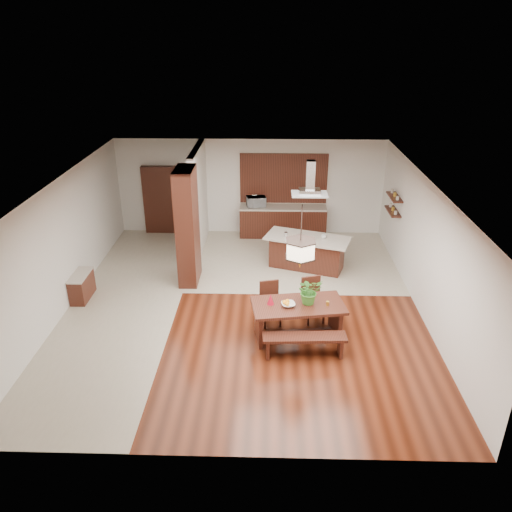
{
  "coord_description": "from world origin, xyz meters",
  "views": [
    {
      "loc": [
        0.58,
        -10.02,
        5.9
      ],
      "look_at": [
        0.3,
        0.0,
        1.25
      ],
      "focal_mm": 35.0,
      "sensor_mm": 36.0,
      "label": 1
    }
  ],
  "objects_px": {
    "hallway_console": "(82,286)",
    "dining_bench": "(304,346)",
    "island_cup": "(324,237)",
    "pendant_lantern": "(301,237)",
    "dining_table": "(298,313)",
    "microwave": "(256,201)",
    "range_hood": "(310,178)",
    "dining_chair_left": "(271,304)",
    "foliage_plant": "(309,291)",
    "dining_chair_right": "(313,301)",
    "fruit_bowl": "(288,304)",
    "kitchen_island": "(307,252)"
  },
  "relations": [
    {
      "from": "dining_table",
      "to": "dining_chair_right",
      "type": "relative_size",
      "value": 2.01
    },
    {
      "from": "pendant_lantern",
      "to": "fruit_bowl",
      "type": "distance_m",
      "value": 1.45
    },
    {
      "from": "foliage_plant",
      "to": "range_hood",
      "type": "xyz_separation_m",
      "value": [
        0.18,
        3.21,
        1.41
      ]
    },
    {
      "from": "dining_chair_right",
      "to": "fruit_bowl",
      "type": "height_order",
      "value": "dining_chair_right"
    },
    {
      "from": "dining_chair_left",
      "to": "dining_chair_right",
      "type": "distance_m",
      "value": 0.93
    },
    {
      "from": "pendant_lantern",
      "to": "kitchen_island",
      "type": "height_order",
      "value": "pendant_lantern"
    },
    {
      "from": "island_cup",
      "to": "dining_chair_right",
      "type": "bearing_deg",
      "value": -99.8
    },
    {
      "from": "pendant_lantern",
      "to": "dining_table",
      "type": "bearing_deg",
      "value": 90.0
    },
    {
      "from": "range_hood",
      "to": "dining_chair_left",
      "type": "bearing_deg",
      "value": -108.78
    },
    {
      "from": "dining_bench",
      "to": "dining_chair_left",
      "type": "distance_m",
      "value": 1.35
    },
    {
      "from": "hallway_console",
      "to": "kitchen_island",
      "type": "height_order",
      "value": "kitchen_island"
    },
    {
      "from": "dining_table",
      "to": "range_hood",
      "type": "relative_size",
      "value": 2.2
    },
    {
      "from": "dining_bench",
      "to": "island_cup",
      "type": "height_order",
      "value": "island_cup"
    },
    {
      "from": "hallway_console",
      "to": "dining_bench",
      "type": "bearing_deg",
      "value": -22.62
    },
    {
      "from": "hallway_console",
      "to": "kitchen_island",
      "type": "xyz_separation_m",
      "value": [
        5.4,
        1.8,
        0.14
      ]
    },
    {
      "from": "foliage_plant",
      "to": "dining_chair_right",
      "type": "bearing_deg",
      "value": 75.16
    },
    {
      "from": "foliage_plant",
      "to": "island_cup",
      "type": "relative_size",
      "value": 4.35
    },
    {
      "from": "microwave",
      "to": "kitchen_island",
      "type": "bearing_deg",
      "value": -69.43
    },
    {
      "from": "dining_chair_left",
      "to": "foliage_plant",
      "type": "distance_m",
      "value": 1.05
    },
    {
      "from": "pendant_lantern",
      "to": "dining_chair_left",
      "type": "bearing_deg",
      "value": 138.22
    },
    {
      "from": "dining_bench",
      "to": "dining_chair_right",
      "type": "relative_size",
      "value": 1.64
    },
    {
      "from": "hallway_console",
      "to": "dining_chair_left",
      "type": "xyz_separation_m",
      "value": [
        4.45,
        -0.97,
        0.16
      ]
    },
    {
      "from": "pendant_lantern",
      "to": "microwave",
      "type": "distance_m",
      "value": 5.67
    },
    {
      "from": "dining_bench",
      "to": "pendant_lantern",
      "type": "xyz_separation_m",
      "value": [
        -0.1,
        0.66,
        2.02
      ]
    },
    {
      "from": "dining_chair_left",
      "to": "foliage_plant",
      "type": "relative_size",
      "value": 1.7
    },
    {
      "from": "hallway_console",
      "to": "dining_chair_right",
      "type": "xyz_separation_m",
      "value": [
        5.37,
        -0.83,
        0.18
      ]
    },
    {
      "from": "foliage_plant",
      "to": "dining_table",
      "type": "bearing_deg",
      "value": -165.75
    },
    {
      "from": "fruit_bowl",
      "to": "range_hood",
      "type": "relative_size",
      "value": 0.3
    },
    {
      "from": "kitchen_island",
      "to": "dining_bench",
      "type": "bearing_deg",
      "value": -75.32
    },
    {
      "from": "fruit_bowl",
      "to": "microwave",
      "type": "relative_size",
      "value": 0.49
    },
    {
      "from": "dining_bench",
      "to": "pendant_lantern",
      "type": "relative_size",
      "value": 1.24
    },
    {
      "from": "hallway_console",
      "to": "foliage_plant",
      "type": "xyz_separation_m",
      "value": [
        5.22,
        -1.41,
        0.74
      ]
    },
    {
      "from": "dining_bench",
      "to": "range_hood",
      "type": "bearing_deg",
      "value": 85.73
    },
    {
      "from": "pendant_lantern",
      "to": "range_hood",
      "type": "xyz_separation_m",
      "value": [
        0.4,
        3.27,
        0.22
      ]
    },
    {
      "from": "kitchen_island",
      "to": "hallway_console",
      "type": "bearing_deg",
      "value": -142.58
    },
    {
      "from": "dining_bench",
      "to": "dining_chair_left",
      "type": "bearing_deg",
      "value": 119.48
    },
    {
      "from": "dining_chair_left",
      "to": "fruit_bowl",
      "type": "bearing_deg",
      "value": -72.59
    },
    {
      "from": "kitchen_island",
      "to": "microwave",
      "type": "distance_m",
      "value": 2.68
    },
    {
      "from": "foliage_plant",
      "to": "microwave",
      "type": "distance_m",
      "value": 5.54
    },
    {
      "from": "hallway_console",
      "to": "dining_bench",
      "type": "relative_size",
      "value": 0.54
    },
    {
      "from": "dining_table",
      "to": "microwave",
      "type": "relative_size",
      "value": 3.56
    },
    {
      "from": "dining_bench",
      "to": "dining_chair_left",
      "type": "relative_size",
      "value": 1.71
    },
    {
      "from": "fruit_bowl",
      "to": "island_cup",
      "type": "distance_m",
      "value": 3.4
    },
    {
      "from": "dining_chair_right",
      "to": "microwave",
      "type": "height_order",
      "value": "microwave"
    },
    {
      "from": "dining_chair_right",
      "to": "fruit_bowl",
      "type": "relative_size",
      "value": 3.61
    },
    {
      "from": "foliage_plant",
      "to": "fruit_bowl",
      "type": "xyz_separation_m",
      "value": [
        -0.42,
        -0.14,
        -0.25
      ]
    },
    {
      "from": "dining_chair_left",
      "to": "microwave",
      "type": "bearing_deg",
      "value": 81.58
    },
    {
      "from": "dining_chair_right",
      "to": "foliage_plant",
      "type": "xyz_separation_m",
      "value": [
        -0.15,
        -0.58,
        0.56
      ]
    },
    {
      "from": "hallway_console",
      "to": "dining_chair_left",
      "type": "distance_m",
      "value": 4.56
    },
    {
      "from": "dining_chair_right",
      "to": "dining_chair_left",
      "type": "bearing_deg",
      "value": 171.49
    }
  ]
}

